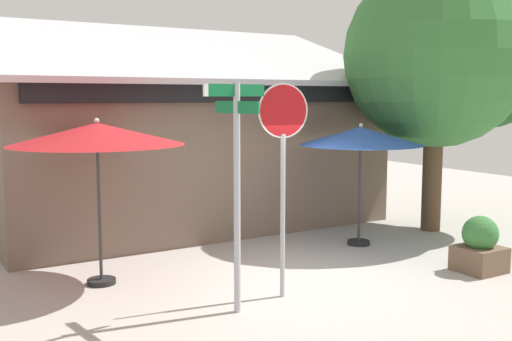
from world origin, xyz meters
The scene contains 8 objects.
ground_plane centered at (0.00, 0.00, -0.05)m, with size 28.00×28.00×0.10m, color #ADA8A0.
cafe_building centered at (0.34, 4.61, 1.78)m, with size 8.93×4.62×4.66m.
street_sign_post centered at (-1.54, -1.00, 1.90)m, with size 0.96×0.90×3.08m.
stop_sign centered at (-0.66, -0.78, 2.15)m, with size 0.77×0.11×3.09m.
patio_umbrella_crimson_left centered at (-2.73, 1.17, 2.32)m, with size 2.66×2.66×2.58m.
patio_umbrella_royal_blue_center centered at (2.38, 1.04, 2.13)m, with size 2.39×2.39×2.39m.
shade_tree centered at (4.78, 1.16, 3.70)m, with size 4.21×3.93×5.74m.
sidewalk_planter centered at (2.86, -1.43, 0.43)m, with size 0.70×0.70×0.94m.
Camera 1 is at (-5.45, -7.92, 2.90)m, focal length 42.64 mm.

